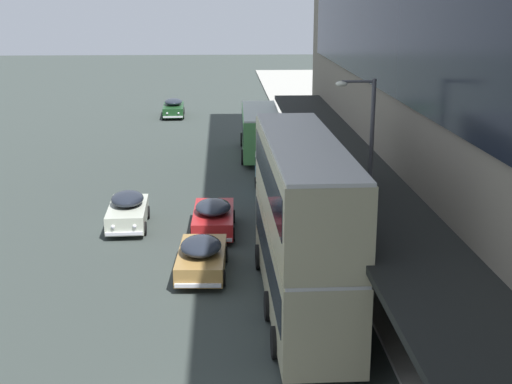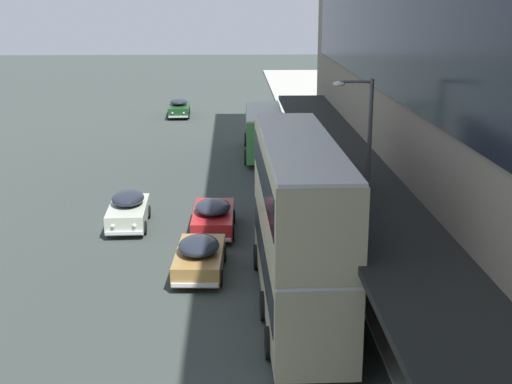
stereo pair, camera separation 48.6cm
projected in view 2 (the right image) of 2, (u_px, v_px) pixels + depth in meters
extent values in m
cube|color=black|center=(450.00, 316.00, 16.10)|extent=(3.20, 72.00, 0.24)
cube|color=#B6AF87|center=(297.00, 262.00, 24.73)|extent=(2.62, 11.38, 2.74)
cube|color=black|center=(297.00, 254.00, 24.64)|extent=(2.64, 10.47, 1.20)
cube|color=silver|center=(298.00, 224.00, 24.35)|extent=(2.52, 11.38, 0.12)
cube|color=#B6AF87|center=(299.00, 184.00, 23.97)|extent=(2.62, 11.38, 2.74)
cube|color=black|center=(299.00, 174.00, 23.89)|extent=(2.64, 10.47, 1.20)
cube|color=silver|center=(299.00, 142.00, 23.59)|extent=(2.52, 11.38, 0.12)
cube|color=black|center=(284.00, 122.00, 29.17)|extent=(1.21, 0.08, 0.36)
cylinder|color=black|center=(257.00, 257.00, 28.71)|extent=(0.27, 1.00, 1.00)
cylinder|color=black|center=(317.00, 256.00, 28.82)|extent=(0.27, 1.00, 1.00)
cylinder|color=black|center=(269.00, 343.00, 21.61)|extent=(0.27, 1.00, 1.00)
cylinder|color=black|center=(348.00, 341.00, 21.73)|extent=(0.27, 1.00, 1.00)
cylinder|color=black|center=(264.00, 306.00, 24.18)|extent=(0.27, 1.00, 1.00)
cylinder|color=black|center=(335.00, 304.00, 24.29)|extent=(0.27, 1.00, 1.00)
cube|color=#519A4F|center=(264.00, 131.00, 48.77)|extent=(2.60, 9.07, 2.69)
cube|color=black|center=(264.00, 126.00, 48.69)|extent=(2.62, 8.35, 1.18)
cube|color=silver|center=(264.00, 111.00, 48.40)|extent=(2.50, 9.06, 0.12)
cube|color=black|center=(262.00, 105.00, 52.87)|extent=(1.22, 0.08, 0.36)
cylinder|color=black|center=(246.00, 140.00, 52.03)|extent=(0.27, 1.00, 1.00)
cylinder|color=black|center=(279.00, 139.00, 52.06)|extent=(0.27, 1.00, 1.00)
cylinder|color=black|center=(246.00, 157.00, 46.38)|extent=(0.27, 1.00, 1.00)
cylinder|color=black|center=(283.00, 157.00, 46.41)|extent=(0.27, 1.00, 1.00)
cube|color=#A1783E|center=(200.00, 259.00, 28.20)|extent=(2.00, 4.18, 0.74)
ellipsoid|color=#1E232D|center=(199.00, 246.00, 27.83)|extent=(1.70, 2.33, 0.62)
cube|color=silver|center=(204.00, 246.00, 30.29)|extent=(1.74, 0.19, 0.14)
cube|color=silver|center=(195.00, 285.00, 26.23)|extent=(1.74, 0.19, 0.14)
sphere|color=silver|center=(192.00, 241.00, 30.19)|extent=(0.18, 0.18, 0.18)
sphere|color=silver|center=(216.00, 241.00, 30.18)|extent=(0.18, 0.18, 0.18)
cylinder|color=black|center=(180.00, 254.00, 29.51)|extent=(0.17, 0.65, 0.64)
cylinder|color=black|center=(224.00, 254.00, 29.49)|extent=(0.17, 0.65, 0.64)
cylinder|color=black|center=(173.00, 278.00, 27.05)|extent=(0.17, 0.65, 0.64)
cylinder|color=black|center=(221.00, 278.00, 27.04)|extent=(0.17, 0.65, 0.64)
cube|color=#1A411E|center=(179.00, 110.00, 64.83)|extent=(1.98, 4.77, 0.83)
ellipsoid|color=#1E232D|center=(179.00, 102.00, 64.88)|extent=(1.68, 2.65, 0.59)
cube|color=silver|center=(178.00, 117.00, 62.60)|extent=(1.72, 0.19, 0.14)
cube|color=silver|center=(180.00, 108.00, 67.21)|extent=(1.72, 0.19, 0.14)
sphere|color=silver|center=(184.00, 113.00, 62.58)|extent=(0.18, 0.18, 0.18)
sphere|color=silver|center=(172.00, 113.00, 62.51)|extent=(0.18, 0.18, 0.18)
cylinder|color=black|center=(189.00, 115.00, 63.58)|extent=(0.16, 0.64, 0.64)
cylinder|color=black|center=(168.00, 116.00, 63.45)|extent=(0.16, 0.64, 0.64)
cylinder|color=black|center=(189.00, 110.00, 66.38)|extent=(0.16, 0.64, 0.64)
cylinder|color=black|center=(170.00, 111.00, 66.26)|extent=(0.16, 0.64, 0.64)
cube|color=beige|center=(128.00, 214.00, 33.92)|extent=(1.90, 4.15, 0.84)
ellipsoid|color=#1E232D|center=(128.00, 198.00, 33.93)|extent=(1.62, 2.31, 0.63)
cube|color=silver|center=(124.00, 233.00, 31.98)|extent=(1.66, 0.18, 0.14)
cube|color=silver|center=(133.00, 206.00, 36.01)|extent=(1.66, 0.18, 0.14)
sphere|color=silver|center=(134.00, 226.00, 31.96)|extent=(0.18, 0.18, 0.18)
sphere|color=silver|center=(113.00, 226.00, 31.89)|extent=(0.18, 0.18, 0.18)
cylinder|color=black|center=(145.00, 228.00, 32.85)|extent=(0.16, 0.64, 0.64)
cylinder|color=black|center=(107.00, 229.00, 32.73)|extent=(0.16, 0.64, 0.64)
cylinder|color=black|center=(149.00, 212.00, 35.29)|extent=(0.16, 0.64, 0.64)
cylinder|color=black|center=(113.00, 213.00, 35.17)|extent=(0.16, 0.64, 0.64)
cube|color=#B32021|center=(213.00, 219.00, 33.18)|extent=(1.93, 4.42, 0.80)
ellipsoid|color=#1E232D|center=(213.00, 207.00, 32.79)|extent=(1.67, 2.44, 0.56)
cube|color=silver|center=(216.00, 210.00, 35.40)|extent=(1.75, 0.16, 0.14)
cube|color=silver|center=(211.00, 240.00, 31.08)|extent=(1.75, 0.16, 0.14)
sphere|color=silver|center=(205.00, 204.00, 35.29)|extent=(0.18, 0.18, 0.18)
sphere|color=silver|center=(226.00, 204.00, 35.30)|extent=(0.18, 0.18, 0.18)
cylinder|color=black|center=(196.00, 216.00, 34.56)|extent=(0.15, 0.64, 0.64)
cylinder|color=black|center=(234.00, 216.00, 34.58)|extent=(0.15, 0.64, 0.64)
cylinder|color=black|center=(192.00, 234.00, 31.94)|extent=(0.15, 0.64, 0.64)
cylinder|color=black|center=(233.00, 234.00, 31.96)|extent=(0.15, 0.64, 0.64)
cube|color=teal|center=(276.00, 181.00, 39.49)|extent=(1.92, 4.37, 1.29)
cube|color=silver|center=(276.00, 167.00, 39.28)|extent=(1.88, 4.28, 0.83)
cube|color=black|center=(276.00, 168.00, 39.31)|extent=(1.94, 3.94, 0.41)
ellipsoid|color=teal|center=(272.00, 169.00, 41.47)|extent=(1.63, 0.66, 1.11)
cylinder|color=black|center=(258.00, 183.00, 40.75)|extent=(0.19, 0.65, 0.64)
cylinder|color=black|center=(289.00, 182.00, 40.87)|extent=(0.19, 0.65, 0.64)
cylinder|color=black|center=(262.00, 194.00, 38.35)|extent=(0.19, 0.65, 0.64)
cylinder|color=black|center=(294.00, 194.00, 38.47)|extent=(0.19, 0.65, 0.64)
cylinder|color=black|center=(428.00, 382.00, 19.29)|extent=(0.16, 0.16, 0.85)
cylinder|color=black|center=(425.00, 384.00, 19.17)|extent=(0.16, 0.16, 0.85)
cube|color=black|center=(429.00, 357.00, 19.02)|extent=(0.44, 0.46, 0.70)
cylinder|color=black|center=(433.00, 352.00, 19.21)|extent=(0.10, 0.10, 0.63)
cylinder|color=black|center=(424.00, 360.00, 18.82)|extent=(0.10, 0.10, 0.63)
sphere|color=tan|center=(430.00, 341.00, 18.90)|extent=(0.22, 0.22, 0.22)
cylinder|color=black|center=(430.00, 339.00, 18.88)|extent=(0.33, 0.33, 0.02)
cylinder|color=black|center=(430.00, 337.00, 18.86)|extent=(0.21, 0.21, 0.12)
cylinder|color=#4C4C51|center=(368.00, 180.00, 26.80)|extent=(0.16, 0.16, 7.61)
cylinder|color=#4C4C51|center=(356.00, 82.00, 25.79)|extent=(1.20, 0.10, 0.10)
ellipsoid|color=silver|center=(339.00, 84.00, 25.79)|extent=(0.44, 0.28, 0.20)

